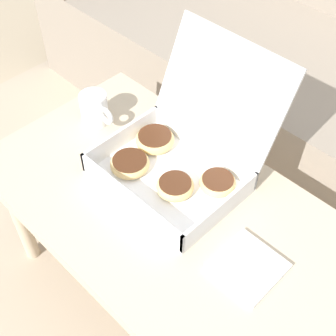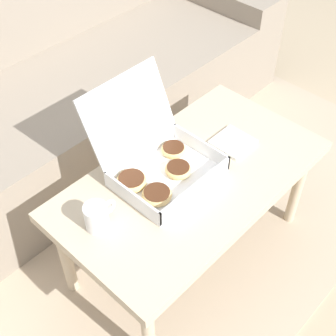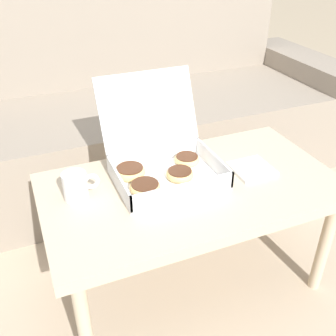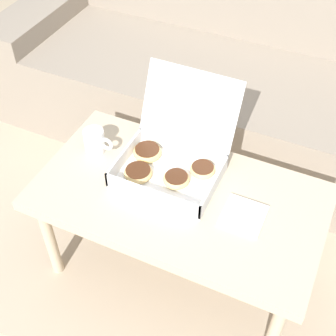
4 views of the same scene
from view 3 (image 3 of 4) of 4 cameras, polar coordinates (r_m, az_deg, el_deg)
name	(u,v)px [view 3 (image 3 of 4)]	position (r m, az deg, el deg)	size (l,w,h in m)	color
ground_plane	(179,265)	(1.71, 1.55, -13.86)	(12.00, 12.00, 0.00)	tan
area_rug	(153,222)	(1.91, -2.13, -7.78)	(2.69, 1.88, 0.01)	tan
couch	(118,118)	(2.18, -7.33, 7.17)	(2.57, 0.86, 0.98)	gray
coffee_table	(192,196)	(1.36, 3.44, -4.12)	(1.01, 0.55, 0.47)	#C6B293
pastry_box	(159,161)	(1.36, -1.32, 1.10)	(0.36, 0.38, 0.31)	white
coffee_mug	(76,186)	(1.28, -13.17, -2.54)	(0.12, 0.08, 0.09)	white
napkin_stack	(252,169)	(1.43, 12.05, -0.12)	(0.14, 0.14, 0.01)	white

